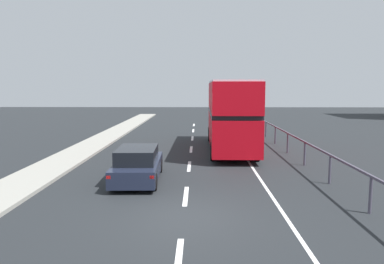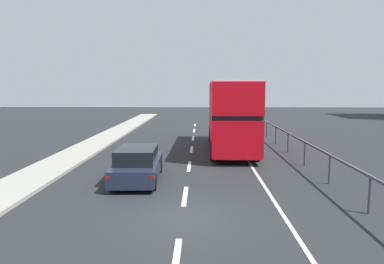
{
  "view_description": "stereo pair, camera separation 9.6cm",
  "coord_description": "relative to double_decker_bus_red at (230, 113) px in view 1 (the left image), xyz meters",
  "views": [
    {
      "loc": [
        0.44,
        -10.78,
        3.87
      ],
      "look_at": [
        0.14,
        7.11,
        1.67
      ],
      "focal_mm": 34.52,
      "sensor_mm": 36.0,
      "label": 1
    },
    {
      "loc": [
        0.53,
        -10.78,
        3.87
      ],
      "look_at": [
        0.14,
        7.11,
        1.67
      ],
      "focal_mm": 34.52,
      "sensor_mm": 36.0,
      "label": 2
    }
  ],
  "objects": [
    {
      "name": "ground_plane",
      "position": [
        -2.41,
        -11.81,
        -2.31
      ],
      "size": [
        75.1,
        120.0,
        0.1
      ],
      "primitive_type": "cube",
      "color": "black"
    },
    {
      "name": "hatchback_car_near",
      "position": [
        -4.47,
        -7.71,
        -1.59
      ],
      "size": [
        1.9,
        4.39,
        1.41
      ],
      "rotation": [
        0.0,
        0.0,
        0.03
      ],
      "color": "#1C2134",
      "rests_on": "ground"
    },
    {
      "name": "double_decker_bus_red",
      "position": [
        0.0,
        0.0,
        0.0
      ],
      "size": [
        2.67,
        10.1,
        4.22
      ],
      "rotation": [
        0.0,
        0.0,
        -0.01
      ],
      "color": "red",
      "rests_on": "ground"
    },
    {
      "name": "bridge_side_railing",
      "position": [
        3.3,
        -2.81,
        -1.3
      ],
      "size": [
        0.1,
        42.0,
        1.2
      ],
      "color": "#474252",
      "rests_on": "ground"
    },
    {
      "name": "lane_paint_markings",
      "position": [
        -0.52,
        -3.6,
        -2.26
      ],
      "size": [
        3.2,
        46.0,
        0.01
      ],
      "color": "silver",
      "rests_on": "ground"
    }
  ]
}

